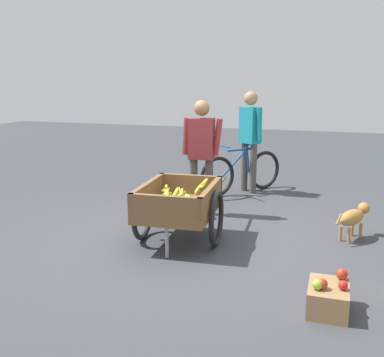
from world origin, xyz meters
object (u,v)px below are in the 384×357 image
cyclist_person (250,132)px  apple_crate (328,297)px  fruit_cart (179,206)px  bicycle (242,172)px  dog (354,217)px  vendor_person (202,147)px

cyclist_person → apple_crate: bearing=20.5°
fruit_cart → bicycle: bearing=175.3°
fruit_cart → bicycle: 2.49m
bicycle → cyclist_person: cyclist_person is taller
bicycle → dog: bearing=44.5°
dog → apple_crate: (1.86, -0.23, -0.15)m
fruit_cart → apple_crate: (1.11, 1.69, -0.32)m
cyclist_person → apple_crate: cyclist_person is taller
fruit_cart → vendor_person: vendor_person is taller
vendor_person → apple_crate: (2.26, 1.77, -0.82)m
fruit_cart → vendor_person: size_ratio=1.08×
fruit_cart → apple_crate: fruit_cart is taller
bicycle → dog: size_ratio=2.24×
fruit_cart → cyclist_person: (-2.60, 0.30, 0.56)m
fruit_cart → vendor_person: 1.25m
apple_crate → cyclist_person: bearing=-159.5°
cyclist_person → dog: (1.86, 1.61, -0.73)m
cyclist_person → fruit_cart: bearing=-6.6°
dog → cyclist_person: bearing=-139.0°
dog → apple_crate: dog is taller
bicycle → apple_crate: bearing=22.4°
cyclist_person → apple_crate: size_ratio=3.77×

